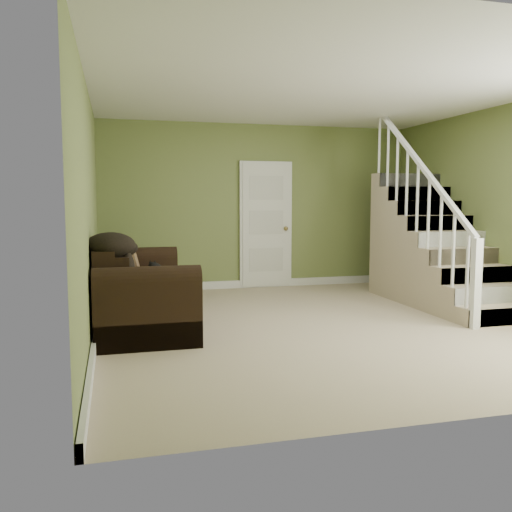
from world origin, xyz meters
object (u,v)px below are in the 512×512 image
sofa (138,294)px  cat (155,269)px  side_table (121,282)px  banana (149,281)px

sofa → cat: (0.23, 0.40, 0.23)m
side_table → cat: 0.90m
banana → sofa: bearing=123.5°
sofa → banana: 0.27m
sofa → cat: 0.51m
sofa → banana: sofa is taller
sofa → banana: (0.12, -0.18, 0.17)m
side_table → cat: bearing=-62.3°
banana → side_table: bearing=102.6°
cat → banana: size_ratio=2.35×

